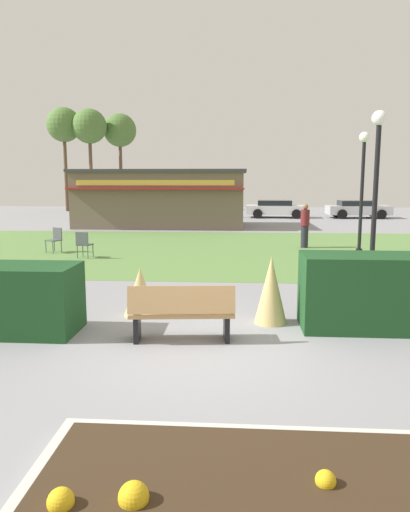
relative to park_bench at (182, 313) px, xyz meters
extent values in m
plane|color=gray|center=(0.33, -0.31, -0.48)|extent=(80.00, 80.00, 0.00)
cube|color=#5B8442|center=(0.33, 10.60, -0.48)|extent=(36.00, 12.00, 0.01)
cube|color=beige|center=(1.16, -4.08, -0.41)|extent=(4.05, 2.33, 0.14)
cube|color=#382819|center=(1.16, -4.08, -0.34)|extent=(3.81, 2.09, 0.04)
sphere|color=gold|center=(1.63, -3.88, -0.29)|extent=(0.17, 0.17, 0.17)
sphere|color=gold|center=(-0.42, -4.29, -0.29)|extent=(0.21, 0.21, 0.21)
sphere|color=gold|center=(0.12, -4.20, -0.29)|extent=(0.24, 0.24, 0.24)
cube|color=tan|center=(-0.01, 0.07, -0.03)|extent=(1.74, 0.64, 0.06)
cube|color=tan|center=(0.01, -0.15, 0.25)|extent=(1.70, 0.28, 0.44)
cube|color=black|center=(-0.73, 0.00, -0.26)|extent=(0.12, 0.45, 0.45)
cube|color=black|center=(0.72, 0.14, -0.26)|extent=(0.12, 0.45, 0.45)
cube|color=tan|center=(-0.81, -0.01, 0.09)|extent=(0.10, 0.44, 0.06)
cube|color=tan|center=(0.80, 0.14, 0.09)|extent=(0.10, 0.44, 0.06)
cube|color=#19421E|center=(-2.99, 0.27, 0.11)|extent=(2.31, 1.10, 1.17)
cube|color=#19421E|center=(3.05, 0.92, 0.18)|extent=(2.05, 1.10, 1.31)
cone|color=tan|center=(-0.98, 1.47, -0.01)|extent=(0.64, 0.64, 0.93)
cone|color=tan|center=(1.50, 1.13, 0.14)|extent=(0.60, 0.60, 1.23)
cylinder|color=black|center=(4.18, 4.49, -0.38)|extent=(0.22, 0.22, 0.20)
cylinder|color=black|center=(4.18, 4.49, 1.46)|extent=(0.12, 0.12, 3.88)
sphere|color=white|center=(4.18, 4.49, 3.56)|extent=(0.36, 0.36, 0.36)
cylinder|color=black|center=(5.15, 9.73, -0.38)|extent=(0.22, 0.22, 0.20)
cylinder|color=black|center=(5.15, 9.73, 1.46)|extent=(0.12, 0.12, 3.88)
sphere|color=white|center=(5.15, 9.73, 3.56)|extent=(0.36, 0.36, 0.36)
cylinder|color=#2D4233|center=(-2.84, 0.02, -0.06)|extent=(0.52, 0.52, 0.84)
cube|color=#6B5B4C|center=(-3.44, 19.74, 1.02)|extent=(9.14, 4.58, 2.99)
cube|color=#333338|center=(-3.44, 19.74, 2.59)|extent=(9.44, 4.88, 0.16)
cube|color=maroon|center=(-3.44, 17.27, 1.68)|extent=(9.24, 0.36, 0.08)
cube|color=#D8CC4C|center=(-3.44, 17.43, 1.97)|extent=(8.23, 0.04, 0.28)
cube|color=#4C5156|center=(-5.74, 9.33, -0.03)|extent=(0.60, 0.60, 0.04)
cube|color=#4C5156|center=(-5.65, 9.51, 0.19)|extent=(0.40, 0.25, 0.44)
cylinder|color=#4C5156|center=(-6.00, 9.26, -0.26)|extent=(0.03, 0.03, 0.45)
cylinder|color=#4C5156|center=(-5.67, 9.08, -0.26)|extent=(0.03, 0.03, 0.45)
cylinder|color=#4C5156|center=(-5.82, 9.59, -0.26)|extent=(0.03, 0.03, 0.45)
cylinder|color=#4C5156|center=(-5.49, 9.41, -0.26)|extent=(0.03, 0.03, 0.45)
cube|color=#4C5156|center=(-4.24, 8.27, -0.03)|extent=(0.51, 0.51, 0.04)
cube|color=#4C5156|center=(-4.28, 8.08, 0.19)|extent=(0.44, 0.11, 0.44)
cylinder|color=#4C5156|center=(-4.02, 8.43, -0.26)|extent=(0.03, 0.03, 0.45)
cylinder|color=#4C5156|center=(-4.40, 8.49, -0.26)|extent=(0.03, 0.03, 0.45)
cylinder|color=#4C5156|center=(-4.09, 8.05, -0.26)|extent=(0.03, 0.03, 0.45)
cylinder|color=#4C5156|center=(-4.46, 8.12, -0.26)|extent=(0.03, 0.03, 0.45)
cylinder|color=#23232D|center=(3.45, 11.29, -0.06)|extent=(0.28, 0.28, 0.85)
cylinder|color=maroon|center=(3.45, 11.29, 0.68)|extent=(0.34, 0.34, 0.62)
sphere|color=#8C6647|center=(3.45, 11.29, 1.10)|extent=(0.22, 0.22, 0.22)
cube|color=navy|center=(-1.93, 26.50, 0.07)|extent=(4.24, 1.89, 0.60)
cube|color=black|center=(-2.08, 26.50, 0.50)|extent=(2.34, 1.63, 0.44)
cylinder|color=black|center=(-0.61, 27.39, -0.16)|extent=(0.64, 0.23, 0.64)
cylinder|color=black|center=(-0.65, 25.55, -0.16)|extent=(0.64, 0.23, 0.64)
cylinder|color=black|center=(-3.21, 27.44, -0.16)|extent=(0.64, 0.23, 0.64)
cylinder|color=black|center=(-3.25, 25.61, -0.16)|extent=(0.64, 0.23, 0.64)
cube|color=silver|center=(3.54, 26.50, 0.07)|extent=(4.30, 2.05, 0.60)
cube|color=black|center=(3.39, 26.51, 0.50)|extent=(2.40, 1.72, 0.44)
cylinder|color=black|center=(4.90, 27.33, -0.16)|extent=(0.65, 0.26, 0.64)
cylinder|color=black|center=(4.79, 25.50, -0.16)|extent=(0.65, 0.26, 0.64)
cylinder|color=black|center=(2.30, 27.49, -0.16)|extent=(0.65, 0.26, 0.64)
cylinder|color=black|center=(2.19, 25.66, -0.16)|extent=(0.65, 0.26, 0.64)
cube|color=#B7BABF|center=(9.10, 26.50, 0.07)|extent=(4.25, 1.93, 0.60)
cube|color=black|center=(8.95, 26.49, 0.50)|extent=(2.36, 1.65, 0.44)
cylinder|color=black|center=(10.37, 27.46, -0.16)|extent=(0.65, 0.24, 0.64)
cylinder|color=black|center=(10.43, 25.62, -0.16)|extent=(0.65, 0.24, 0.64)
cylinder|color=black|center=(7.77, 27.38, -0.16)|extent=(0.65, 0.24, 0.64)
cylinder|color=black|center=(7.82, 25.54, -0.16)|extent=(0.65, 0.24, 0.64)
cylinder|color=brown|center=(-9.29, 34.29, 2.36)|extent=(0.28, 0.28, 5.68)
sphere|color=#4C7233|center=(-9.29, 34.29, 6.30)|extent=(2.80, 2.80, 2.80)
cylinder|color=brown|center=(-11.31, 32.30, 2.43)|extent=(0.28, 0.28, 5.82)
sphere|color=#4C7233|center=(-11.31, 32.30, 6.44)|extent=(2.80, 2.80, 2.80)
cylinder|color=brown|center=(-13.52, 32.51, 2.51)|extent=(0.28, 0.28, 5.98)
sphere|color=#4C7233|center=(-13.52, 32.51, 6.60)|extent=(2.80, 2.80, 2.80)
camera|label=1|loc=(0.90, -7.54, 2.12)|focal=34.03mm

